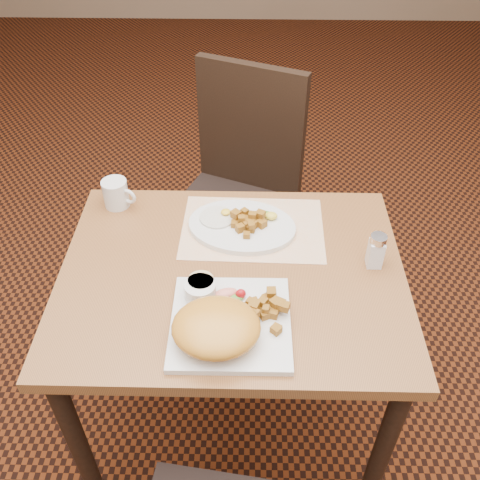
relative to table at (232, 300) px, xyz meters
name	(u,v)px	position (x,y,z in m)	size (l,w,h in m)	color
ground	(234,421)	(0.00, 0.00, -0.64)	(8.00, 8.00, 0.00)	black
table	(232,300)	(0.00, 0.00, 0.00)	(0.90, 0.70, 0.75)	#92592D
chair_far	(238,184)	(0.00, 0.68, -0.10)	(0.55, 0.56, 0.97)	black
placemat	(253,228)	(0.05, 0.17, 0.11)	(0.40, 0.28, 0.00)	white
plate_square	(231,323)	(0.00, -0.18, 0.12)	(0.28, 0.28, 0.02)	silver
plate_oval	(242,226)	(0.02, 0.17, 0.12)	(0.30, 0.23, 0.02)	silver
hollandaise_mound	(215,328)	(-0.03, -0.23, 0.16)	(0.20, 0.18, 0.07)	orange
ramekin	(200,289)	(-0.07, -0.10, 0.15)	(0.08, 0.09, 0.04)	silver
garnish_sq	(231,294)	(0.00, -0.10, 0.14)	(0.09, 0.05, 0.03)	#387223
fried_egg	(218,217)	(-0.05, 0.20, 0.13)	(0.10, 0.10, 0.02)	white
garnish_ov	(269,215)	(0.10, 0.20, 0.14)	(0.06, 0.05, 0.02)	#387223
salt_shaker	(376,250)	(0.37, 0.03, 0.16)	(0.04, 0.04, 0.10)	white
coffee_mug	(116,194)	(-0.35, 0.27, 0.15)	(0.10, 0.07, 0.08)	silver
home_fries_sq	(264,308)	(0.08, -0.15, 0.14)	(0.12, 0.12, 0.04)	#A2681A
home_fries_ov	(249,221)	(0.04, 0.17, 0.14)	(0.11, 0.11, 0.04)	#A2681A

